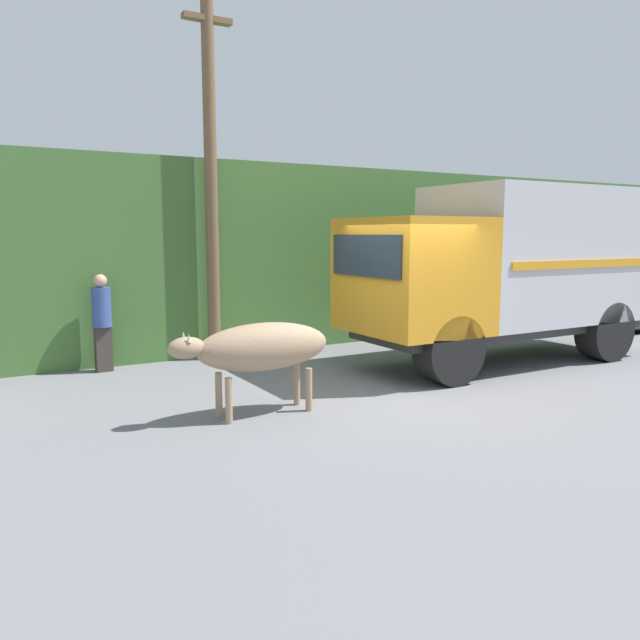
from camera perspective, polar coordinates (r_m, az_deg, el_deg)
ground_plane at (r=9.68m, az=6.47°, el=-6.27°), size 60.00×60.00×0.00m
hillside_embankment at (r=15.73m, az=-9.13°, el=6.03°), size 32.00×6.75×3.76m
cargo_truck at (r=11.99m, az=17.11°, el=4.78°), size 6.15×2.23×3.20m
brown_cow at (r=8.14m, az=-5.44°, el=-2.55°), size 2.19×0.63×1.21m
pedestrian_on_hill at (r=11.29m, az=-19.31°, el=0.17°), size 0.34×0.34×1.68m
utility_pole at (r=11.89m, az=-9.98°, el=13.74°), size 0.90×0.23×6.97m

